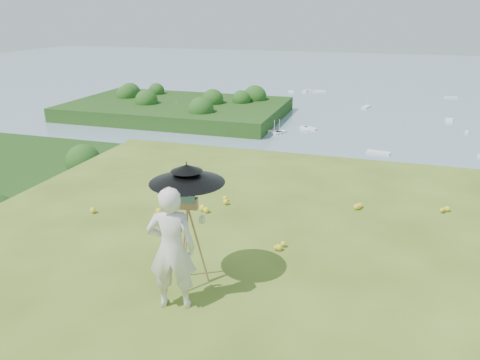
% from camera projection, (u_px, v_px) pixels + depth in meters
% --- Properties ---
extents(ground, '(14.00, 14.00, 0.00)m').
position_uv_depth(ground, '(299.00, 282.00, 7.44)').
color(ground, '#4B641C').
rests_on(ground, ground).
extents(forest_slope, '(140.00, 56.00, 22.00)m').
position_uv_depth(forest_slope, '(349.00, 347.00, 48.75)').
color(forest_slope, '#14360E').
rests_on(forest_slope, bay_water).
extents(shoreline_tier, '(170.00, 28.00, 8.00)m').
position_uv_depth(shoreline_tier, '(365.00, 239.00, 87.01)').
color(shoreline_tier, slate).
rests_on(shoreline_tier, bay_water).
extents(bay_water, '(700.00, 700.00, 0.00)m').
position_uv_depth(bay_water, '(385.00, 91.00, 234.25)').
color(bay_water, '#7495A6').
rests_on(bay_water, ground).
extents(peninsula, '(90.00, 60.00, 12.00)m').
position_uv_depth(peninsula, '(176.00, 102.00, 177.41)').
color(peninsula, '#14360E').
rests_on(peninsula, bay_water).
extents(slope_trees, '(110.00, 50.00, 6.00)m').
position_uv_depth(slope_trees, '(361.00, 225.00, 43.96)').
color(slope_trees, '#204E17').
rests_on(slope_trees, forest_slope).
extents(harbor_town, '(110.00, 22.00, 5.00)m').
position_uv_depth(harbor_town, '(369.00, 207.00, 84.78)').
color(harbor_town, silver).
rests_on(harbor_town, shoreline_tier).
extents(moored_boats, '(140.00, 140.00, 0.70)m').
position_uv_depth(moored_boats, '(344.00, 122.00, 166.82)').
color(moored_boats, white).
rests_on(moored_boats, bay_water).
extents(wildflowers, '(10.00, 10.50, 0.12)m').
position_uv_depth(wildflowers, '(302.00, 270.00, 7.64)').
color(wildflowers, yellow).
rests_on(wildflowers, ground).
extents(painter, '(0.77, 0.61, 1.85)m').
position_uv_depth(painter, '(172.00, 249.00, 6.53)').
color(painter, silver).
rests_on(painter, ground).
extents(field_easel, '(0.68, 0.68, 1.59)m').
position_uv_depth(field_easel, '(189.00, 238.00, 7.13)').
color(field_easel, '#A46845').
rests_on(field_easel, ground).
extents(sun_umbrella, '(1.36, 1.36, 0.70)m').
position_uv_depth(sun_umbrella, '(187.00, 184.00, 6.86)').
color(sun_umbrella, black).
rests_on(sun_umbrella, field_easel).
extents(painter_cap, '(0.23, 0.26, 0.10)m').
position_uv_depth(painter_cap, '(168.00, 191.00, 6.24)').
color(painter_cap, '#E37C7E').
rests_on(painter_cap, painter).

